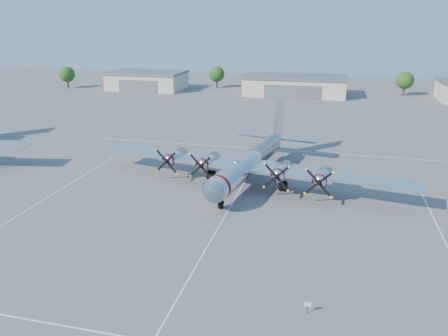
% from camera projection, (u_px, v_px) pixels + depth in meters
% --- Properties ---
extents(ground, '(260.00, 260.00, 0.00)m').
position_uv_depth(ground, '(229.00, 209.00, 49.18)').
color(ground, '#5C5C5E').
rests_on(ground, ground).
extents(parking_lines, '(60.00, 50.08, 0.01)m').
position_uv_depth(parking_lines, '(225.00, 216.00, 47.57)').
color(parking_lines, silver).
rests_on(parking_lines, ground).
extents(hangar_west, '(22.60, 14.60, 5.40)m').
position_uv_depth(hangar_west, '(147.00, 80.00, 133.84)').
color(hangar_west, '#BFB598').
rests_on(hangar_west, ground).
extents(hangar_center, '(28.60, 14.60, 5.40)m').
position_uv_depth(hangar_center, '(295.00, 85.00, 123.66)').
color(hangar_center, '#BFB598').
rests_on(hangar_center, ground).
extents(tree_far_west, '(4.80, 4.80, 6.64)m').
position_uv_depth(tree_far_west, '(67.00, 74.00, 135.37)').
color(tree_far_west, '#382619').
rests_on(tree_far_west, ground).
extents(tree_west, '(4.80, 4.80, 6.64)m').
position_uv_depth(tree_west, '(217.00, 74.00, 136.22)').
color(tree_west, '#382619').
rests_on(tree_west, ground).
extents(tree_east, '(4.80, 4.80, 6.64)m').
position_uv_depth(tree_east, '(405.00, 80.00, 121.94)').
color(tree_east, '#382619').
rests_on(tree_east, ground).
extents(main_bomber_b29, '(46.19, 35.33, 9.28)m').
position_uv_depth(main_bomber_b29, '(251.00, 181.00, 58.01)').
color(main_bomber_b29, silver).
rests_on(main_bomber_b29, ground).
extents(info_placard, '(0.50, 0.12, 0.96)m').
position_uv_depth(info_placard, '(307.00, 306.00, 31.53)').
color(info_placard, black).
rests_on(info_placard, ground).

